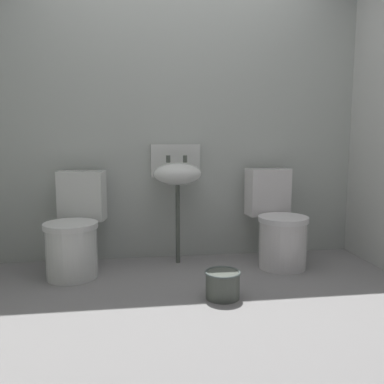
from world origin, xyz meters
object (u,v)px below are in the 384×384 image
Objects in this scene: sink at (177,173)px; bucket at (223,284)px; toilet_right at (278,226)px; toilet_left at (75,233)px.

sink is 4.15× the size of bucket.
sink is at bearing -19.68° from toilet_right.
bucket is at bearing -75.92° from sink.
toilet_right is at bearing -169.28° from toilet_left.
toilet_right is (1.63, -0.00, 0.00)m from toilet_left.
sink is at bearing 104.08° from bucket.
bucket is at bearing 158.59° from toilet_left.
toilet_left is at bearing 147.86° from bucket.
toilet_right is at bearing -13.02° from sink.
toilet_right is at bearing 46.64° from bucket.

